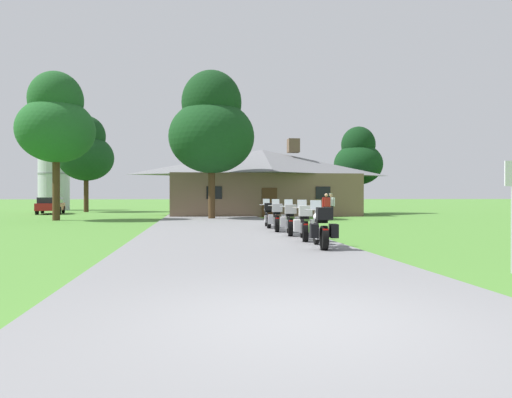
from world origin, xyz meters
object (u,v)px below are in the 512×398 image
Objects in this scene: motorcycle_white_nearest_to_camera at (321,228)px; motorcycle_white_farthest_in_row at (268,215)px; metal_silo_distant at (54,170)px; motorcycle_orange_second_in_row at (304,223)px; tree_by_lodge_front at (212,127)px; tree_left_far at (86,151)px; bystander_red_shirt_beside_signpost at (326,205)px; motorcycle_white_third_in_row at (290,220)px; motorcycle_orange_fourth_in_row at (277,218)px; tree_right_of_lodge at (358,159)px; bystander_white_shirt_near_lodge at (331,205)px; parked_red_suv_far_left at (51,205)px; tree_left_near at (56,122)px.

motorcycle_white_nearest_to_camera is 8.57m from motorcycle_white_farthest_in_row.
motorcycle_orange_second_in_row is at bearing -63.98° from metal_silo_distant.
tree_left_far is (-11.39, 16.01, -0.18)m from tree_by_lodge_front.
bystander_red_shirt_beside_signpost is 0.18× the size of tree_left_far.
tree_by_lodge_front is (-2.35, 13.46, 5.37)m from motorcycle_white_third_in_row.
motorcycle_orange_fourth_in_row is 23.77m from tree_right_of_lodge.
motorcycle_white_nearest_to_camera is 15.65m from bystander_red_shirt_beside_signpost.
motorcycle_white_nearest_to_camera is 1.00× the size of motorcycle_white_farthest_in_row.
motorcycle_white_farthest_in_row is at bearing -59.92° from metal_silo_distant.
tree_right_of_lodge reaches higher than motorcycle_orange_fourth_in_row.
bystander_white_shirt_near_lodge reaches higher than parked_red_suv_far_left.
motorcycle_orange_fourth_in_row is at bearing 102.77° from motorcycle_white_third_in_row.
motorcycle_orange_fourth_in_row is 1.00× the size of motorcycle_white_farthest_in_row.
motorcycle_orange_fourth_in_row is at bearing 97.66° from motorcycle_white_nearest_to_camera.
motorcycle_white_nearest_to_camera is 17.77m from bystander_white_shirt_near_lodge.
tree_left_far is at bearing 175.64° from bystander_white_shirt_near_lodge.
parked_red_suv_far_left is at bearing -75.21° from metal_silo_distant.
tree_left_far is (-13.60, 25.21, 5.19)m from motorcycle_white_farthest_in_row.
parked_red_suv_far_left is at bearing -172.52° from bystander_white_shirt_near_lodge.
motorcycle_orange_fourth_in_row is (-0.11, 6.29, 0.00)m from motorcycle_white_nearest_to_camera.
motorcycle_white_farthest_in_row is at bearing 97.39° from motorcycle_white_nearest_to_camera.
bystander_red_shirt_beside_signpost is at bearing -8.94° from tree_left_near.
parked_red_suv_far_left is at bearing 129.63° from motorcycle_orange_second_in_row.
parked_red_suv_far_left is at bearing 131.62° from motorcycle_white_farthest_in_row.
bystander_red_shirt_beside_signpost is 26.62m from tree_left_far.
motorcycle_white_third_in_row is at bearing -65.01° from tree_left_far.
bystander_red_shirt_beside_signpost is at bearing 79.95° from motorcycle_white_nearest_to_camera.
tree_right_of_lodge is 32.39m from metal_silo_distant.
motorcycle_white_nearest_to_camera is at bearing -81.29° from motorcycle_orange_fourth_in_row.
motorcycle_white_nearest_to_camera is 0.23× the size of tree_left_far.
motorcycle_orange_second_in_row is 6.32m from motorcycle_white_farthest_in_row.
tree_left_far is at bearing 164.45° from tree_right_of_lodge.
tree_left_near is (-9.54, -0.21, 0.10)m from tree_by_lodge_front.
bystander_white_shirt_near_lodge is (5.49, 8.37, 0.33)m from motorcycle_white_farthest_in_row.
motorcycle_orange_fourth_in_row is at bearing -63.67° from tree_left_far.
metal_silo_distant is (-18.59, 36.12, 3.76)m from motorcycle_white_third_in_row.
tree_right_of_lodge reaches higher than parked_red_suv_far_left.
parked_red_suv_far_left is at bearing 131.26° from motorcycle_white_third_in_row.
motorcycle_orange_second_in_row is at bearing -81.24° from tree_by_lodge_front.
tree_left_far reaches higher than tree_left_near.
motorcycle_orange_second_in_row is 27.28m from tree_right_of_lodge.
bystander_white_shirt_near_lodge is at bearing -6.18° from tree_by_lodge_front.
motorcycle_white_third_in_row is 25.44m from tree_right_of_lodge.
tree_left_far reaches higher than motorcycle_orange_second_in_row.
motorcycle_white_third_in_row is at bearing -66.74° from parked_red_suv_far_left.
tree_right_of_lodge is at bearing 22.41° from tree_left_near.
tree_by_lodge_front is at bearing 104.11° from motorcycle_white_nearest_to_camera.
motorcycle_orange_second_in_row is 20.16m from tree_left_near.
motorcycle_white_nearest_to_camera is 1.25× the size of bystander_red_shirt_beside_signpost.
motorcycle_white_nearest_to_camera is at bearing -114.44° from bystander_red_shirt_beside_signpost.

